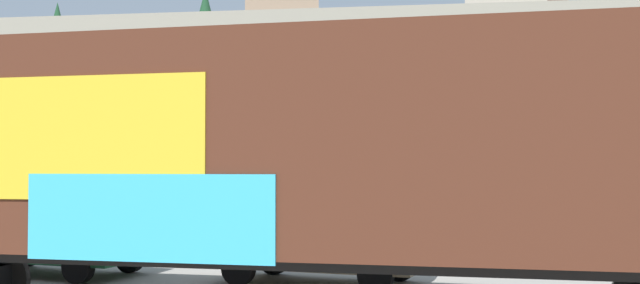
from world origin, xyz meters
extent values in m
cube|color=#472316|center=(0.65, 0.00, 2.57)|extent=(16.96, 4.34, 2.90)
cube|color=#2D2823|center=(0.65, 0.00, 4.14)|extent=(15.91, 1.67, 0.24)
cube|color=gold|center=(-1.83, -1.33, 2.64)|extent=(3.68, 0.32, 1.60)
cube|color=#33A5CC|center=(-0.75, -1.42, 1.63)|extent=(3.33, 0.30, 1.10)
cube|color=black|center=(0.65, 0.00, 1.02)|extent=(16.52, 2.96, 0.20)
cylinder|color=black|center=(-4.16, 1.11, 0.46)|extent=(0.93, 0.19, 0.92)
cube|color=gray|center=(0.00, 64.86, 6.98)|extent=(144.49, 37.26, 13.97)
cube|color=#9E9384|center=(8.29, 53.68, 15.09)|extent=(6.75, 5.66, 2.24)
cube|color=#8C725B|center=(-10.10, 53.68, 15.23)|extent=(6.72, 5.69, 2.52)
cube|color=brown|center=(9.55, 53.68, 15.28)|extent=(7.31, 3.96, 2.62)
cone|color=#193D23|center=(-31.62, 56.41, 15.64)|extent=(1.67, 1.67, 3.33)
cone|color=#193D23|center=(-10.73, 55.97, 16.00)|extent=(2.03, 2.03, 4.07)
cone|color=#193D23|center=(-16.71, 53.42, 15.68)|extent=(1.71, 1.71, 3.43)
cone|color=#193D23|center=(18.69, 56.59, 15.91)|extent=(1.94, 1.94, 3.87)
cube|color=#1E5933|center=(-5.24, 4.76, 0.66)|extent=(4.36, 2.64, 0.69)
cube|color=#2D333D|center=(-5.32, 4.78, 1.35)|extent=(2.45, 2.05, 0.70)
cylinder|color=black|center=(-3.71, 5.29, 0.32)|extent=(0.67, 0.35, 0.64)
cylinder|color=black|center=(-4.08, 3.63, 0.32)|extent=(0.67, 0.35, 0.64)
cylinder|color=black|center=(-6.40, 5.89, 0.32)|extent=(0.67, 0.35, 0.64)
cube|color=#9E8966|center=(0.58, 4.36, 0.68)|extent=(4.29, 2.56, 0.72)
cube|color=#2D333D|center=(0.41, 4.39, 1.33)|extent=(2.35, 1.98, 0.58)
cylinder|color=black|center=(2.08, 4.89, 0.32)|extent=(0.67, 0.35, 0.64)
cylinder|color=black|center=(1.73, 3.25, 0.32)|extent=(0.67, 0.35, 0.64)
cylinder|color=black|center=(-0.58, 5.46, 0.32)|extent=(0.67, 0.35, 0.64)
cylinder|color=black|center=(-0.93, 3.83, 0.32)|extent=(0.67, 0.35, 0.64)
camera|label=1|loc=(2.86, -10.87, 2.27)|focal=44.30mm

